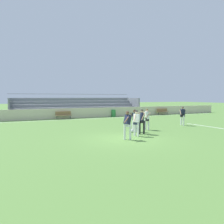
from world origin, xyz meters
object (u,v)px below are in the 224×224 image
object	(u,v)px
bench_centre_sideline	(162,111)
trash_bin	(114,113)
soccer_ball	(132,131)
player_dark_overlapping	(128,123)
player_dark_wide_left	(142,119)
player_white_on_ball	(136,121)
bleacher_stand	(78,107)
player_dark_dropping_back	(183,114)
player_white_wide_right	(147,117)
bench_far_left	(63,114)
player_dark_challenging	(135,119)

from	to	relation	value
bench_centre_sideline	trash_bin	bearing A→B (deg)	178.59
soccer_ball	player_dark_overlapping	bearing A→B (deg)	-126.06
trash_bin	player_dark_wide_left	bearing A→B (deg)	-107.70
player_white_on_ball	player_dark_wide_left	bearing A→B (deg)	35.13
player_dark_overlapping	player_dark_wide_left	bearing A→B (deg)	35.28
player_dark_overlapping	soccer_ball	xyz separation A→B (m)	(1.65, 2.27, -0.92)
bleacher_stand	player_dark_wide_left	world-z (taller)	bleacher_stand
player_white_on_ball	player_dark_dropping_back	distance (m)	7.26
bench_centre_sideline	player_dark_wide_left	size ratio (longest dim) A/B	1.05
trash_bin	soccer_ball	xyz separation A→B (m)	(-4.35, -11.93, -0.35)
soccer_ball	player_white_wide_right	bearing A→B (deg)	17.33
player_dark_wide_left	player_dark_overlapping	distance (m)	2.32
player_white_wide_right	bleacher_stand	bearing A→B (deg)	94.43
bench_far_left	soccer_ball	size ratio (longest dim) A/B	8.18
bench_centre_sideline	player_dark_wide_left	world-z (taller)	player_dark_wide_left
player_dark_overlapping	soccer_ball	world-z (taller)	player_dark_overlapping
player_dark_wide_left	soccer_ball	distance (m)	1.32
player_dark_dropping_back	player_dark_wide_left	bearing A→B (deg)	-158.15
bleacher_stand	player_dark_challenging	distance (m)	14.76
bench_centre_sideline	bench_far_left	bearing A→B (deg)	180.00
player_dark_wide_left	player_white_on_ball	world-z (taller)	player_dark_wide_left
bleacher_stand	trash_bin	bearing A→B (deg)	-37.49
player_dark_overlapping	bench_centre_sideline	bearing A→B (deg)	45.60
bench_centre_sideline	bleacher_stand	bearing A→B (deg)	164.89
player_dark_challenging	soccer_ball	world-z (taller)	player_dark_challenging
bench_far_left	player_white_on_ball	size ratio (longest dim) A/B	1.06
player_dark_dropping_back	player_dark_challenging	distance (m)	5.99
player_dark_overlapping	player_dark_challenging	bearing A→B (deg)	50.70
bench_far_left	player_white_on_ball	world-z (taller)	player_white_on_ball
bleacher_stand	player_dark_challenging	world-z (taller)	bleacher_stand
bench_far_left	player_white_wide_right	size ratio (longest dim) A/B	1.09
bench_centre_sideline	player_dark_overlapping	size ratio (longest dim) A/B	1.05
bleacher_stand	player_white_wide_right	world-z (taller)	bleacher_stand
player_dark_dropping_back	trash_bin	bearing A→B (deg)	99.59
bleacher_stand	player_dark_overlapping	xyz separation A→B (m)	(-2.19, -17.12, -0.26)
bleacher_stand	player_dark_dropping_back	xyz separation A→B (m)	(5.58, -13.42, -0.28)
bench_centre_sideline	bench_far_left	xyz separation A→B (m)	(-14.25, 0.00, 0.00)
bench_centre_sideline	player_white_on_ball	xyz separation A→B (m)	(-12.60, -13.21, 0.47)
player_dark_wide_left	player_dark_challenging	bearing A→B (deg)	88.03
soccer_ball	bench_centre_sideline	bearing A→B (deg)	44.21
bench_centre_sideline	soccer_ball	size ratio (longest dim) A/B	8.18
player_white_wide_right	soccer_ball	size ratio (longest dim) A/B	7.49
player_white_on_ball	soccer_ball	bearing A→B (deg)	70.07
player_white_on_ball	player_dark_dropping_back	size ratio (longest dim) A/B	1.00
bench_centre_sideline	player_dark_wide_left	xyz separation A→B (m)	(-11.82, -12.66, 0.47)
soccer_ball	player_dark_challenging	bearing A→B (deg)	18.22
bleacher_stand	bench_centre_sideline	xyz separation A→B (m)	(11.53, -3.11, -0.74)
trash_bin	player_dark_dropping_back	distance (m)	10.66
player_dark_dropping_back	soccer_ball	xyz separation A→B (m)	(-6.12, -1.43, -0.90)
player_dark_challenging	soccer_ball	xyz separation A→B (m)	(-0.28, -0.09, -0.87)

